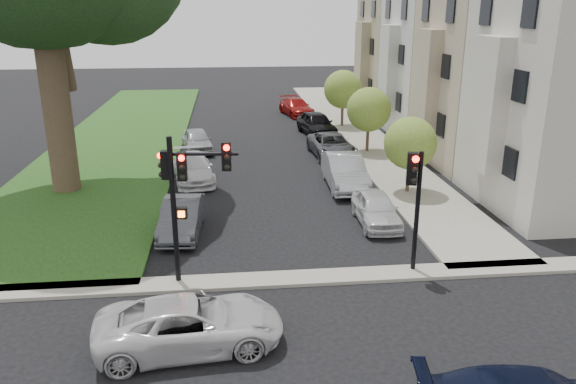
{
  "coord_description": "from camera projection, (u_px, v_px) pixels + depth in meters",
  "views": [
    {
      "loc": [
        -2.07,
        -14.1,
        8.35
      ],
      "look_at": [
        0.0,
        5.0,
        2.0
      ],
      "focal_mm": 35.0,
      "sensor_mm": 36.0,
      "label": 1
    }
  ],
  "objects": [
    {
      "name": "house_b",
      "position": [
        499.0,
        35.0,
        29.87
      ],
      "size": [
        7.7,
        7.55,
        15.97
      ],
      "color": "#81715A",
      "rests_on": "ground"
    },
    {
      "name": "grass_strip",
      "position": [
        125.0,
        136.0,
        37.85
      ],
      "size": [
        8.0,
        44.0,
        0.12
      ],
      "primitive_type": "cube",
      "color": "#1B430D",
      "rests_on": "ground"
    },
    {
      "name": "car_parked_0",
      "position": [
        376.0,
        209.0,
        22.52
      ],
      "size": [
        1.6,
        3.81,
        1.29
      ],
      "primitive_type": "imported",
      "rotation": [
        0.0,
        0.0,
        -0.02
      ],
      "color": "silver",
      "rests_on": "ground"
    },
    {
      "name": "traffic_signal_secondary",
      "position": [
        415.0,
        190.0,
        17.69
      ],
      "size": [
        0.55,
        0.45,
        4.1
      ],
      "color": "black",
      "rests_on": "ground"
    },
    {
      "name": "sidewalk_cross",
      "position": [
        298.0,
        278.0,
        18.01
      ],
      "size": [
        60.0,
        1.0,
        0.12
      ],
      "primitive_type": "cube",
      "color": "gray",
      "rests_on": "ground"
    },
    {
      "name": "small_tree_a",
      "position": [
        410.0,
        143.0,
        25.66
      ],
      "size": [
        2.42,
        2.42,
        3.63
      ],
      "color": "#3A2F24",
      "rests_on": "ground"
    },
    {
      "name": "car_parked_5",
      "position": [
        182.0,
        217.0,
        21.54
      ],
      "size": [
        1.66,
        4.16,
        1.35
      ],
      "primitive_type": "imported",
      "rotation": [
        0.0,
        0.0,
        -0.06
      ],
      "color": "#3F4247",
      "rests_on": "ground"
    },
    {
      "name": "small_tree_b",
      "position": [
        369.0,
        110.0,
        32.98
      ],
      "size": [
        2.62,
        2.62,
        3.92
      ],
      "color": "#3A2F24",
      "rests_on": "ground"
    },
    {
      "name": "car_parked_2",
      "position": [
        332.0,
        146.0,
        32.68
      ],
      "size": [
        2.5,
        4.93,
        1.34
      ],
      "primitive_type": "imported",
      "rotation": [
        0.0,
        0.0,
        0.06
      ],
      "color": "#3F4247",
      "rests_on": "ground"
    },
    {
      "name": "sidewalk_right",
      "position": [
        354.0,
        131.0,
        39.47
      ],
      "size": [
        3.5,
        44.0,
        0.12
      ],
      "primitive_type": "cube",
      "color": "gray",
      "rests_on": "ground"
    },
    {
      "name": "car_parked_4",
      "position": [
        296.0,
        107.0,
        45.27
      ],
      "size": [
        2.8,
        4.92,
        1.34
      ],
      "primitive_type": "imported",
      "rotation": [
        0.0,
        0.0,
        0.21
      ],
      "color": "maroon",
      "rests_on": "ground"
    },
    {
      "name": "car_parked_3",
      "position": [
        317.0,
        124.0,
        38.26
      ],
      "size": [
        2.58,
        4.83,
        1.56
      ],
      "primitive_type": "imported",
      "rotation": [
        0.0,
        0.0,
        0.17
      ],
      "color": "black",
      "rests_on": "ground"
    },
    {
      "name": "house_c",
      "position": [
        446.0,
        30.0,
        36.95
      ],
      "size": [
        7.7,
        7.55,
        15.97
      ],
      "color": "#A8A298",
      "rests_on": "ground"
    },
    {
      "name": "car_parked_6",
      "position": [
        193.0,
        168.0,
        28.12
      ],
      "size": [
        2.51,
        4.82,
        1.33
      ],
      "primitive_type": "imported",
      "rotation": [
        0.0,
        0.0,
        0.15
      ],
      "color": "silver",
      "rests_on": "ground"
    },
    {
      "name": "house_d",
      "position": [
        410.0,
        26.0,
        44.03
      ],
      "size": [
        7.7,
        7.55,
        15.97
      ],
      "color": "#7E6F5B",
      "rests_on": "ground"
    },
    {
      "name": "car_parked_7",
      "position": [
        197.0,
        140.0,
        33.91
      ],
      "size": [
        2.28,
        4.18,
        1.35
      ],
      "primitive_type": "imported",
      "rotation": [
        0.0,
        0.0,
        0.18
      ],
      "color": "#999BA0",
      "rests_on": "ground"
    },
    {
      "name": "traffic_signal_main",
      "position": [
        185.0,
        184.0,
        16.86
      ],
      "size": [
        2.33,
        0.61,
        4.76
      ],
      "color": "black",
      "rests_on": "ground"
    },
    {
      "name": "car_cross_near",
      "position": [
        190.0,
        324.0,
        14.3
      ],
      "size": [
        4.97,
        2.67,
        1.33
      ],
      "primitive_type": "imported",
      "rotation": [
        0.0,
        0.0,
        1.67
      ],
      "color": "silver",
      "rests_on": "ground"
    },
    {
      "name": "ground",
      "position": [
        307.0,
        312.0,
        16.14
      ],
      "size": [
        140.0,
        140.0,
        0.0
      ],
      "primitive_type": "plane",
      "color": "black",
      "rests_on": "ground"
    },
    {
      "name": "small_tree_c",
      "position": [
        343.0,
        89.0,
        40.12
      ],
      "size": [
        2.75,
        2.75,
        4.12
      ],
      "color": "#3A2F24",
      "rests_on": "ground"
    },
    {
      "name": "car_parked_1",
      "position": [
        345.0,
        172.0,
        27.07
      ],
      "size": [
        1.79,
        4.86,
        1.59
      ],
      "primitive_type": "imported",
      "rotation": [
        0.0,
        0.0,
        -0.02
      ],
      "color": "#999BA0",
      "rests_on": "ground"
    }
  ]
}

